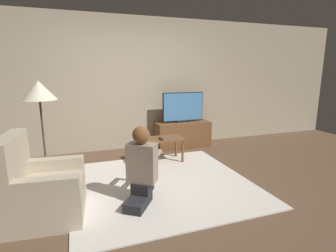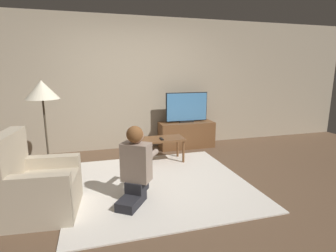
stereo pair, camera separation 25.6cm
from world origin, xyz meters
name	(u,v)px [view 1 (the left image)]	position (x,y,z in m)	size (l,w,h in m)	color
ground_plane	(162,184)	(0.00, 0.00, 0.00)	(10.00, 10.00, 0.00)	brown
wall_back	(131,84)	(0.00, 1.93, 1.30)	(10.00, 0.06, 2.60)	tan
rug	(162,183)	(0.00, 0.00, 0.01)	(2.43, 2.34, 0.02)	silver
tv_stand	(183,134)	(0.99, 1.60, 0.26)	(1.12, 0.41, 0.53)	brown
tv	(183,107)	(0.99, 1.61, 0.84)	(0.87, 0.08, 0.61)	black
coffee_table	(161,141)	(0.28, 0.87, 0.37)	(0.75, 0.40, 0.43)	brown
floor_lamp	(39,94)	(-1.57, 1.01, 1.24)	(0.50, 0.50, 1.43)	#4C4233
armchair	(42,192)	(-1.48, -0.39, 0.30)	(0.82, 0.81, 0.94)	#B7A88E
person_kneeling	(142,164)	(-0.38, -0.40, 0.48)	(0.64, 0.77, 0.93)	#232328
remote	(161,139)	(0.25, 0.79, 0.44)	(0.04, 0.15, 0.02)	black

